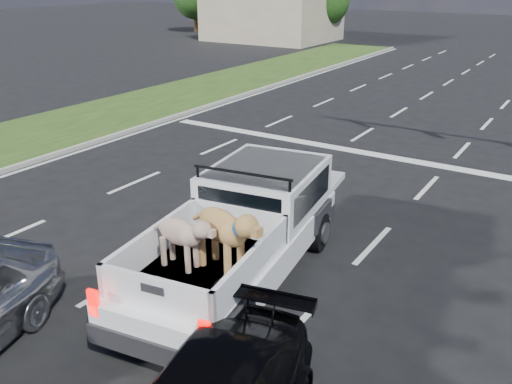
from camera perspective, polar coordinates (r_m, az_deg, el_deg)
ground at (r=9.66m, az=-6.78°, el=-12.29°), size 160.00×160.00×0.00m
road_markings at (r=14.70m, az=9.46°, el=0.09°), size 17.75×60.00×0.01m
grass_median_left at (r=21.30m, az=-20.97°, el=5.94°), size 5.00×60.00×0.10m
curb_left at (r=19.43m, az=-16.55°, el=5.11°), size 0.15×60.00×0.14m
building_left at (r=49.15m, az=1.72°, el=18.25°), size 10.00×8.00×4.40m
tree_far_c at (r=48.96m, az=7.27°, el=19.36°), size 4.20×4.20×5.40m
pickup_truck at (r=10.03m, az=-1.52°, el=-4.05°), size 2.87×5.98×2.15m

